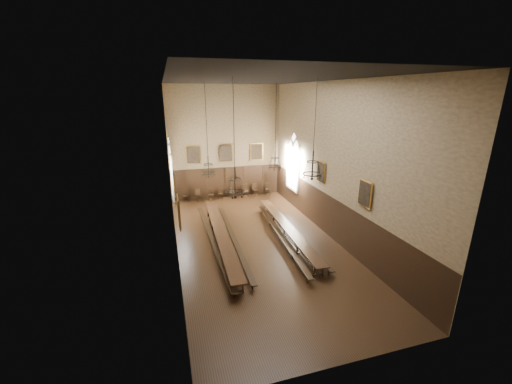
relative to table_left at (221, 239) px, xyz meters
name	(u,v)px	position (x,y,z in m)	size (l,w,h in m)	color
floor	(257,243)	(2.05, -0.24, -0.41)	(9.00, 18.00, 0.02)	black
ceiling	(257,79)	(2.05, -0.24, 8.61)	(9.00, 18.00, 0.02)	black
wall_back	(225,143)	(2.05, 8.77, 4.10)	(9.00, 0.02, 9.00)	#8F7D58
wall_front	(350,238)	(2.05, -9.25, 4.10)	(9.00, 0.02, 9.00)	#8F7D58
wall_left	(171,173)	(-2.46, -0.24, 4.10)	(0.02, 18.00, 9.00)	#8F7D58
wall_right	(332,163)	(6.56, -0.24, 4.10)	(0.02, 18.00, 9.00)	#8F7D58
wainscot_panelling	(257,223)	(2.05, -0.24, 0.85)	(9.00, 18.00, 2.50)	black
table_left	(221,239)	(0.00, 0.00, 0.00)	(1.09, 10.38, 0.81)	black
table_right	(287,232)	(3.98, -0.13, -0.03)	(1.02, 9.57, 0.75)	black
bench_left_outer	(213,242)	(-0.50, 0.01, -0.10)	(0.52, 10.58, 0.48)	black
bench_left_inner	(234,240)	(0.70, -0.02, -0.12)	(0.62, 9.79, 0.44)	black
bench_right_inner	(280,236)	(3.42, -0.32, -0.13)	(0.94, 9.73, 0.44)	black
bench_right_outer	(295,233)	(4.49, -0.09, -0.13)	(0.59, 9.55, 0.43)	black
chair_0	(186,198)	(-1.36, 8.37, -0.10)	(0.48, 0.48, 1.00)	black
chair_1	(199,197)	(-0.35, 8.30, -0.11)	(0.55, 0.55, 0.99)	black
chair_2	(211,196)	(0.64, 8.32, -0.13)	(0.50, 0.50, 0.90)	black
chair_3	(221,196)	(1.44, 8.33, -0.15)	(0.45, 0.45, 0.86)	black
chair_4	(233,195)	(2.45, 8.24, -0.13)	(0.50, 0.50, 0.91)	black
chair_5	(245,193)	(3.55, 8.28, -0.09)	(0.49, 0.49, 1.03)	black
chair_6	(256,192)	(4.46, 8.36, -0.09)	(0.56, 0.56, 1.03)	black
chair_7	(268,191)	(5.56, 8.34, -0.11)	(0.47, 0.47, 0.96)	black
chandelier_back_left	(208,167)	(-0.26, 2.16, 3.75)	(0.83, 0.83, 5.37)	black
chandelier_back_right	(275,161)	(4.03, 2.42, 3.80)	(0.85, 0.85, 5.30)	black
chandelier_front_left	(235,185)	(0.26, -2.75, 3.95)	(0.93, 0.93, 5.12)	black
chandelier_front_right	(312,168)	(4.25, -2.38, 4.39)	(0.94, 0.94, 4.66)	black
portrait_back_0	(193,155)	(-0.55, 8.64, 3.30)	(1.10, 0.12, 1.40)	#B2802A
portrait_back_1	(226,153)	(2.05, 8.64, 3.30)	(1.10, 0.12, 1.40)	#B2802A
portrait_back_2	(257,152)	(4.65, 8.64, 3.30)	(1.10, 0.12, 1.40)	#B2802A
portrait_left_0	(174,183)	(-2.33, 0.76, 3.30)	(0.12, 1.00, 1.30)	#B2802A
portrait_left_1	(179,212)	(-2.33, -3.74, 3.30)	(0.12, 1.00, 1.30)	#B2802A
portrait_right_0	(321,172)	(6.43, 0.76, 3.30)	(0.12, 1.00, 1.30)	#B2802A
portrait_right_1	(365,194)	(6.43, -3.74, 3.30)	(0.12, 1.00, 1.30)	#B2802A
window_right	(293,162)	(6.48, 5.26, 3.00)	(0.20, 2.20, 4.60)	white
window_left	(171,170)	(-2.38, 5.26, 3.00)	(0.20, 2.20, 4.60)	white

